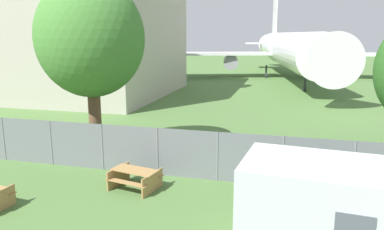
{
  "coord_description": "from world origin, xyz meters",
  "views": [
    {
      "loc": [
        5.18,
        -4.18,
        5.82
      ],
      "look_at": [
        0.7,
        12.92,
        2.0
      ],
      "focal_mm": 35.0,
      "sensor_mm": 36.0,
      "label": 1
    }
  ],
  "objects_px": {
    "portable_cabin": "(324,211)",
    "picnic_bench_open_grass": "(135,177)",
    "airplane": "(288,50)",
    "tree_near_hangar": "(91,39)"
  },
  "relations": [
    {
      "from": "airplane",
      "to": "picnic_bench_open_grass",
      "type": "height_order",
      "value": "airplane"
    },
    {
      "from": "portable_cabin",
      "to": "picnic_bench_open_grass",
      "type": "height_order",
      "value": "portable_cabin"
    },
    {
      "from": "airplane",
      "to": "picnic_bench_open_grass",
      "type": "distance_m",
      "value": 39.31
    },
    {
      "from": "airplane",
      "to": "tree_near_hangar",
      "type": "height_order",
      "value": "airplane"
    },
    {
      "from": "portable_cabin",
      "to": "tree_near_hangar",
      "type": "relative_size",
      "value": 0.53
    },
    {
      "from": "picnic_bench_open_grass",
      "to": "tree_near_hangar",
      "type": "bearing_deg",
      "value": 136.61
    },
    {
      "from": "picnic_bench_open_grass",
      "to": "tree_near_hangar",
      "type": "height_order",
      "value": "tree_near_hangar"
    },
    {
      "from": "portable_cabin",
      "to": "tree_near_hangar",
      "type": "bearing_deg",
      "value": 153.98
    },
    {
      "from": "portable_cabin",
      "to": "picnic_bench_open_grass",
      "type": "bearing_deg",
      "value": 161.48
    },
    {
      "from": "picnic_bench_open_grass",
      "to": "tree_near_hangar",
      "type": "relative_size",
      "value": 0.24
    }
  ]
}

